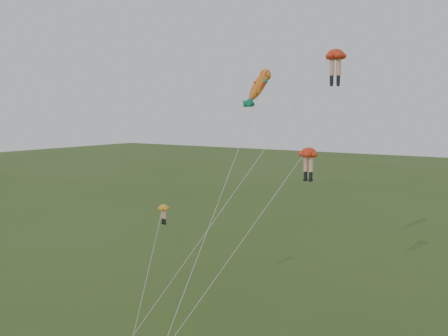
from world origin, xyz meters
The scene contains 4 objects.
legs_kite_red_high centered at (7.16, 8.65, 18.09)m, with size 10.11×12.14×18.95m.
legs_kite_red_mid centered at (5.82, 7.70, 11.57)m, with size 5.46×11.56×12.30m.
legs_kite_yellow centered at (-3.11, 2.90, 7.30)m, with size 1.86×5.32×8.11m.
fish_kite centered at (2.04, 7.70, 16.55)m, with size 2.25×10.92×18.06m.
Camera 1 is at (20.03, -23.77, 14.73)m, focal length 40.00 mm.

